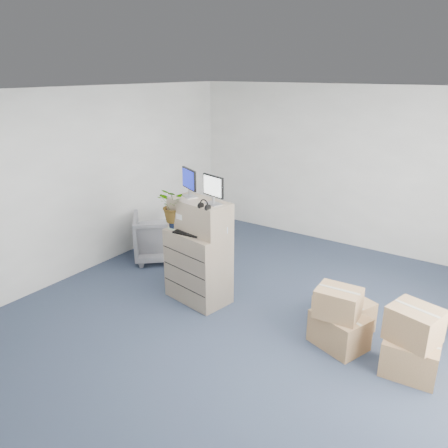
{
  "coord_description": "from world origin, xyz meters",
  "views": [
    {
      "loc": [
        2.41,
        -3.88,
        3.02
      ],
      "look_at": [
        -0.53,
        0.4,
        1.18
      ],
      "focal_mm": 35.0,
      "sensor_mm": 36.0,
      "label": 1
    }
  ],
  "objects_px": {
    "filing_cabinet_lower": "(198,266)",
    "office_chair": "(160,234)",
    "potted_plant": "(175,210)",
    "monitor_left": "(189,181)",
    "keyboard": "(190,233)",
    "water_bottle": "(204,222)",
    "monitor_right": "(213,188)"
  },
  "relations": [
    {
      "from": "office_chair",
      "to": "water_bottle",
      "type": "bearing_deg",
      "value": 111.92
    },
    {
      "from": "water_bottle",
      "to": "monitor_left",
      "type": "bearing_deg",
      "value": 172.09
    },
    {
      "from": "monitor_right",
      "to": "potted_plant",
      "type": "bearing_deg",
      "value": -159.33
    },
    {
      "from": "keyboard",
      "to": "water_bottle",
      "type": "distance_m",
      "value": 0.24
    },
    {
      "from": "monitor_left",
      "to": "office_chair",
      "type": "bearing_deg",
      "value": 178.98
    },
    {
      "from": "keyboard",
      "to": "water_bottle",
      "type": "relative_size",
      "value": 1.73
    },
    {
      "from": "office_chair",
      "to": "monitor_left",
      "type": "bearing_deg",
      "value": 108.57
    },
    {
      "from": "monitor_left",
      "to": "keyboard",
      "type": "height_order",
      "value": "monitor_left"
    },
    {
      "from": "keyboard",
      "to": "filing_cabinet_lower",
      "type": "bearing_deg",
      "value": 66.75
    },
    {
      "from": "monitor_left",
      "to": "potted_plant",
      "type": "xyz_separation_m",
      "value": [
        -0.13,
        -0.16,
        -0.38
      ]
    },
    {
      "from": "monitor_left",
      "to": "potted_plant",
      "type": "height_order",
      "value": "monitor_left"
    },
    {
      "from": "monitor_right",
      "to": "potted_plant",
      "type": "height_order",
      "value": "monitor_right"
    },
    {
      "from": "filing_cabinet_lower",
      "to": "potted_plant",
      "type": "bearing_deg",
      "value": -163.53
    },
    {
      "from": "potted_plant",
      "to": "monitor_left",
      "type": "bearing_deg",
      "value": 50.46
    },
    {
      "from": "monitor_right",
      "to": "water_bottle",
      "type": "bearing_deg",
      "value": 177.39
    },
    {
      "from": "potted_plant",
      "to": "office_chair",
      "type": "relative_size",
      "value": 0.65
    },
    {
      "from": "filing_cabinet_lower",
      "to": "monitor_left",
      "type": "xyz_separation_m",
      "value": [
        -0.22,
        0.12,
        1.13
      ]
    },
    {
      "from": "filing_cabinet_lower",
      "to": "office_chair",
      "type": "height_order",
      "value": "filing_cabinet_lower"
    },
    {
      "from": "filing_cabinet_lower",
      "to": "office_chair",
      "type": "distance_m",
      "value": 1.57
    },
    {
      "from": "potted_plant",
      "to": "office_chair",
      "type": "xyz_separation_m",
      "value": [
        -1.03,
        0.78,
        -0.82
      ]
    },
    {
      "from": "monitor_left",
      "to": "keyboard",
      "type": "bearing_deg",
      "value": -25.85
    },
    {
      "from": "keyboard",
      "to": "water_bottle",
      "type": "bearing_deg",
      "value": 62.23
    },
    {
      "from": "potted_plant",
      "to": "office_chair",
      "type": "bearing_deg",
      "value": 142.85
    },
    {
      "from": "monitor_left",
      "to": "office_chair",
      "type": "height_order",
      "value": "monitor_left"
    },
    {
      "from": "monitor_left",
      "to": "water_bottle",
      "type": "relative_size",
      "value": 1.51
    },
    {
      "from": "keyboard",
      "to": "potted_plant",
      "type": "height_order",
      "value": "potted_plant"
    },
    {
      "from": "filing_cabinet_lower",
      "to": "keyboard",
      "type": "relative_size",
      "value": 2.27
    },
    {
      "from": "keyboard",
      "to": "office_chair",
      "type": "bearing_deg",
      "value": 143.05
    },
    {
      "from": "water_bottle",
      "to": "office_chair",
      "type": "xyz_separation_m",
      "value": [
        -1.42,
        0.66,
        -0.68
      ]
    },
    {
      "from": "office_chair",
      "to": "keyboard",
      "type": "bearing_deg",
      "value": 104.12
    },
    {
      "from": "filing_cabinet_lower",
      "to": "monitor_left",
      "type": "distance_m",
      "value": 1.16
    },
    {
      "from": "monitor_right",
      "to": "potted_plant",
      "type": "relative_size",
      "value": 0.67
    }
  ]
}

